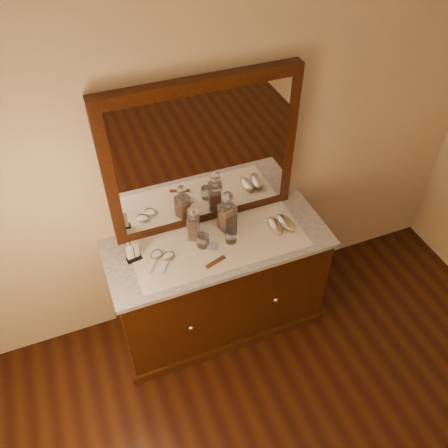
{
  "coord_description": "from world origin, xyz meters",
  "views": [
    {
      "loc": [
        -0.71,
        0.05,
        2.97
      ],
      "look_at": [
        0.0,
        1.85,
        1.1
      ],
      "focal_mm": 36.98,
      "sensor_mm": 36.0,
      "label": 1
    }
  ],
  "objects_px": {
    "mirror_frame": "(203,157)",
    "brush_near": "(275,226)",
    "napkin_rack": "(133,253)",
    "hand_mirror_inner": "(168,258)",
    "comb": "(216,262)",
    "pin_dish": "(212,246)",
    "hand_mirror_outer": "(156,257)",
    "brush_far": "(286,223)",
    "decanter_left": "(193,226)",
    "dresser_cabinet": "(219,285)",
    "decanter_right": "(227,215)"
  },
  "relations": [
    {
      "from": "mirror_frame",
      "to": "brush_near",
      "type": "bearing_deg",
      "value": -35.11
    },
    {
      "from": "napkin_rack",
      "to": "hand_mirror_inner",
      "type": "distance_m",
      "value": 0.21
    },
    {
      "from": "comb",
      "to": "napkin_rack",
      "type": "distance_m",
      "value": 0.5
    },
    {
      "from": "mirror_frame",
      "to": "comb",
      "type": "height_order",
      "value": "mirror_frame"
    },
    {
      "from": "napkin_rack",
      "to": "brush_near",
      "type": "height_order",
      "value": "napkin_rack"
    },
    {
      "from": "pin_dish",
      "to": "hand_mirror_outer",
      "type": "distance_m",
      "value": 0.36
    },
    {
      "from": "napkin_rack",
      "to": "brush_far",
      "type": "bearing_deg",
      "value": -4.81
    },
    {
      "from": "pin_dish",
      "to": "brush_far",
      "type": "height_order",
      "value": "brush_far"
    },
    {
      "from": "comb",
      "to": "pin_dish",
      "type": "bearing_deg",
      "value": 61.16
    },
    {
      "from": "pin_dish",
      "to": "comb",
      "type": "bearing_deg",
      "value": -101.34
    },
    {
      "from": "napkin_rack",
      "to": "hand_mirror_inner",
      "type": "bearing_deg",
      "value": -22.76
    },
    {
      "from": "pin_dish",
      "to": "brush_near",
      "type": "relative_size",
      "value": 0.44
    },
    {
      "from": "napkin_rack",
      "to": "decanter_left",
      "type": "bearing_deg",
      "value": 5.86
    },
    {
      "from": "dresser_cabinet",
      "to": "hand_mirror_inner",
      "type": "relative_size",
      "value": 7.72
    },
    {
      "from": "decanter_left",
      "to": "brush_far",
      "type": "height_order",
      "value": "decanter_left"
    },
    {
      "from": "dresser_cabinet",
      "to": "decanter_left",
      "type": "xyz_separation_m",
      "value": [
        -0.13,
        0.1,
        0.54
      ]
    },
    {
      "from": "pin_dish",
      "to": "napkin_rack",
      "type": "relative_size",
      "value": 0.52
    },
    {
      "from": "decanter_left",
      "to": "hand_mirror_inner",
      "type": "bearing_deg",
      "value": -150.08
    },
    {
      "from": "brush_near",
      "to": "hand_mirror_inner",
      "type": "bearing_deg",
      "value": 179.94
    },
    {
      "from": "hand_mirror_inner",
      "to": "napkin_rack",
      "type": "bearing_deg",
      "value": 157.24
    },
    {
      "from": "brush_near",
      "to": "hand_mirror_inner",
      "type": "relative_size",
      "value": 0.92
    },
    {
      "from": "decanter_left",
      "to": "mirror_frame",
      "type": "bearing_deg",
      "value": 48.88
    },
    {
      "from": "decanter_right",
      "to": "brush_far",
      "type": "xyz_separation_m",
      "value": [
        0.36,
        -0.12,
        -0.09
      ]
    },
    {
      "from": "brush_far",
      "to": "hand_mirror_inner",
      "type": "height_order",
      "value": "brush_far"
    },
    {
      "from": "comb",
      "to": "mirror_frame",
      "type": "bearing_deg",
      "value": 61.53
    },
    {
      "from": "decanter_left",
      "to": "hand_mirror_outer",
      "type": "bearing_deg",
      "value": -163.04
    },
    {
      "from": "hand_mirror_outer",
      "to": "comb",
      "type": "bearing_deg",
      "value": -27.34
    },
    {
      "from": "dresser_cabinet",
      "to": "decanter_right",
      "type": "height_order",
      "value": "decanter_right"
    },
    {
      "from": "comb",
      "to": "brush_near",
      "type": "xyz_separation_m",
      "value": [
        0.46,
        0.13,
        0.02
      ]
    },
    {
      "from": "mirror_frame",
      "to": "hand_mirror_inner",
      "type": "distance_m",
      "value": 0.65
    },
    {
      "from": "pin_dish",
      "to": "comb",
      "type": "relative_size",
      "value": 0.51
    },
    {
      "from": "pin_dish",
      "to": "brush_far",
      "type": "relative_size",
      "value": 0.39
    },
    {
      "from": "dresser_cabinet",
      "to": "brush_near",
      "type": "xyz_separation_m",
      "value": [
        0.39,
        -0.03,
        0.47
      ]
    },
    {
      "from": "hand_mirror_outer",
      "to": "hand_mirror_inner",
      "type": "height_order",
      "value": "same"
    },
    {
      "from": "comb",
      "to": "brush_far",
      "type": "xyz_separation_m",
      "value": [
        0.54,
        0.13,
        0.02
      ]
    },
    {
      "from": "pin_dish",
      "to": "hand_mirror_inner",
      "type": "height_order",
      "value": "hand_mirror_inner"
    },
    {
      "from": "dresser_cabinet",
      "to": "brush_far",
      "type": "distance_m",
      "value": 0.66
    },
    {
      "from": "napkin_rack",
      "to": "brush_near",
      "type": "relative_size",
      "value": 0.85
    },
    {
      "from": "comb",
      "to": "hand_mirror_inner",
      "type": "relative_size",
      "value": 0.79
    },
    {
      "from": "decanter_left",
      "to": "hand_mirror_outer",
      "type": "distance_m",
      "value": 0.3
    },
    {
      "from": "mirror_frame",
      "to": "pin_dish",
      "type": "bearing_deg",
      "value": -100.8
    },
    {
      "from": "dresser_cabinet",
      "to": "comb",
      "type": "distance_m",
      "value": 0.48
    },
    {
      "from": "hand_mirror_outer",
      "to": "napkin_rack",
      "type": "bearing_deg",
      "value": 161.43
    },
    {
      "from": "mirror_frame",
      "to": "pin_dish",
      "type": "height_order",
      "value": "mirror_frame"
    },
    {
      "from": "decanter_right",
      "to": "hand_mirror_outer",
      "type": "xyz_separation_m",
      "value": [
        -0.5,
        -0.08,
        -0.11
      ]
    },
    {
      "from": "pin_dish",
      "to": "napkin_rack",
      "type": "height_order",
      "value": "napkin_rack"
    },
    {
      "from": "dresser_cabinet",
      "to": "pin_dish",
      "type": "xyz_separation_m",
      "value": [
        -0.05,
        -0.03,
        0.45
      ]
    },
    {
      "from": "mirror_frame",
      "to": "pin_dish",
      "type": "xyz_separation_m",
      "value": [
        -0.05,
        -0.28,
        -0.49
      ]
    },
    {
      "from": "mirror_frame",
      "to": "comb",
      "type": "bearing_deg",
      "value": -100.97
    },
    {
      "from": "dresser_cabinet",
      "to": "hand_mirror_inner",
      "type": "xyz_separation_m",
      "value": [
        -0.34,
        -0.03,
        0.45
      ]
    }
  ]
}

